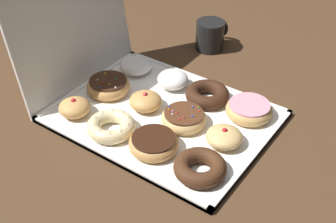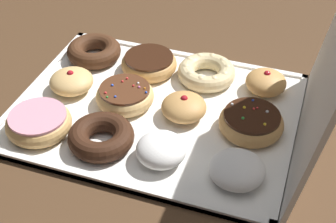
{
  "view_description": "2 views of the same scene",
  "coord_description": "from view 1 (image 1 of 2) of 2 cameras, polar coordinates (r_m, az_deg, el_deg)",
  "views": [
    {
      "loc": [
        -0.76,
        -0.55,
        0.74
      ],
      "look_at": [
        0.0,
        -0.01,
        0.03
      ],
      "focal_mm": 49.47,
      "sensor_mm": 36.0,
      "label": 1
    },
    {
      "loc": [
        0.68,
        0.26,
        0.61
      ],
      "look_at": [
        0.05,
        0.04,
        0.06
      ],
      "focal_mm": 52.84,
      "sensor_mm": 36.0,
      "label": 2
    }
  ],
  "objects": [
    {
      "name": "pink_frosted_donut_2",
      "position": [
        1.19,
        9.96,
        0.24
      ],
      "size": [
        0.12,
        0.12,
        0.04
      ],
      "color": "tan",
      "rests_on": "donut_box"
    },
    {
      "name": "chocolate_frosted_donut_3",
      "position": [
        1.07,
        -1.77,
        -3.92
      ],
      "size": [
        0.12,
        0.12,
        0.04
      ],
      "color": "tan",
      "rests_on": "donut_box"
    },
    {
      "name": "ground_plane",
      "position": [
        1.19,
        -0.57,
        -0.86
      ],
      "size": [
        3.0,
        3.0,
        0.0
      ],
      "primitive_type": "plane",
      "color": "#4C331E"
    },
    {
      "name": "jelly_filled_donut_1",
      "position": [
        1.09,
        6.94,
        -3.11
      ],
      "size": [
        0.09,
        0.09,
        0.05
      ],
      "color": "#E5B770",
      "rests_on": "donut_box"
    },
    {
      "name": "sprinkle_donut_4",
      "position": [
        1.14,
        1.82,
        -0.95
      ],
      "size": [
        0.11,
        0.11,
        0.04
      ],
      "color": "#E5B770",
      "rests_on": "donut_box"
    },
    {
      "name": "donut_box",
      "position": [
        1.19,
        -0.57,
        -0.65
      ],
      "size": [
        0.41,
        0.53,
        0.01
      ],
      "color": "white",
      "rests_on": "ground"
    },
    {
      "name": "chocolate_cake_ring_donut_5",
      "position": [
        1.23,
        4.86,
        2.11
      ],
      "size": [
        0.12,
        0.12,
        0.04
      ],
      "color": "#381E11",
      "rests_on": "donut_box"
    },
    {
      "name": "chocolate_cake_ring_donut_0",
      "position": [
        1.02,
        3.97,
        -6.9
      ],
      "size": [
        0.12,
        0.12,
        0.04
      ],
      "color": "#472816",
      "rests_on": "donut_box"
    },
    {
      "name": "jelly_filled_donut_7",
      "position": [
        1.2,
        -2.77,
        1.31
      ],
      "size": [
        0.08,
        0.08,
        0.05
      ],
      "color": "tan",
      "rests_on": "donut_box"
    },
    {
      "name": "jelly_filled_donut_9",
      "position": [
        1.2,
        -11.45,
        0.5
      ],
      "size": [
        0.08,
        0.08,
        0.05
      ],
      "color": "tan",
      "rests_on": "donut_box"
    },
    {
      "name": "sprinkle_donut_10",
      "position": [
        1.27,
        -7.42,
        3.13
      ],
      "size": [
        0.12,
        0.12,
        0.04
      ],
      "color": "tan",
      "rests_on": "donut_box"
    },
    {
      "name": "powdered_filled_donut_11",
      "position": [
        1.35,
        -3.96,
        5.67
      ],
      "size": [
        0.09,
        0.09,
        0.04
      ],
      "color": "white",
      "rests_on": "donut_box"
    },
    {
      "name": "cruller_donut_6",
      "position": [
        1.13,
        -7.05,
        -1.79
      ],
      "size": [
        0.12,
        0.12,
        0.04
      ],
      "color": "beige",
      "rests_on": "donut_box"
    },
    {
      "name": "coffee_mug",
      "position": [
        1.48,
        5.26,
        9.44
      ],
      "size": [
        0.11,
        0.09,
        0.09
      ],
      "color": "black",
      "rests_on": "ground"
    },
    {
      "name": "box_lid_open",
      "position": [
        1.24,
        -12.35,
        12.91
      ],
      "size": [
        0.41,
        0.08,
        0.48
      ],
      "primitive_type": "cube",
      "rotation": [
        1.43,
        0.0,
        0.0
      ],
      "color": "white",
      "rests_on": "ground"
    },
    {
      "name": "powdered_filled_donut_8",
      "position": [
        1.28,
        0.61,
        3.98
      ],
      "size": [
        0.09,
        0.09,
        0.05
      ],
      "color": "white",
      "rests_on": "donut_box"
    }
  ]
}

